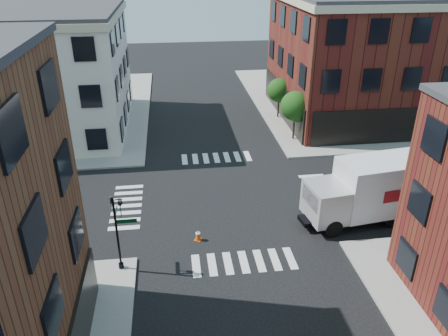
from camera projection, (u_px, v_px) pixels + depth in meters
name	position (u px, v px, depth m)	size (l,w,h in m)	color
ground	(227.00, 199.00, 30.89)	(120.00, 120.00, 0.00)	black
sidewalk_ne	(379.00, 98.00, 51.87)	(30.00, 30.00, 0.15)	gray
sidewalk_nw	(9.00, 113.00, 47.11)	(30.00, 30.00, 0.15)	gray
building_ne	(405.00, 57.00, 44.73)	(25.00, 16.00, 12.00)	#4E1413
building_nw	(2.00, 74.00, 40.48)	(22.00, 16.00, 11.00)	silver
tree_near	(296.00, 108.00, 39.19)	(2.69, 2.69, 4.49)	black
tree_far	(280.00, 92.00, 44.64)	(2.43, 2.43, 4.07)	black
signal_pole	(118.00, 225.00, 22.92)	(1.29, 1.24, 4.60)	black
box_truck	(377.00, 189.00, 27.85)	(9.36, 3.95, 4.14)	silver
traffic_cone	(198.00, 235.00, 26.41)	(0.54, 0.54, 0.75)	#D94F09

